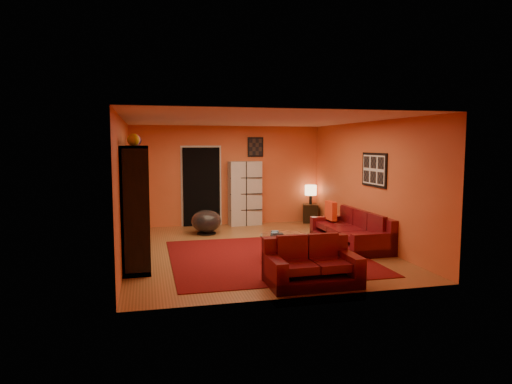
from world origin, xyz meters
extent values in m
plane|color=brown|center=(0.00, 0.00, 0.00)|extent=(6.00, 6.00, 0.00)
plane|color=white|center=(0.00, 0.00, 2.60)|extent=(6.00, 6.00, 0.00)
plane|color=#D5592E|center=(0.00, 3.00, 1.30)|extent=(6.00, 0.00, 6.00)
plane|color=#D5592E|center=(0.00, -3.00, 1.30)|extent=(6.00, 0.00, 6.00)
plane|color=#D5592E|center=(-2.50, 0.00, 1.30)|extent=(0.00, 6.00, 6.00)
plane|color=#D5592E|center=(2.50, 0.00, 1.30)|extent=(0.00, 6.00, 6.00)
cube|color=#51090B|center=(0.10, -0.70, 0.01)|extent=(3.60, 3.60, 0.01)
cube|color=black|center=(-0.70, 2.96, 1.02)|extent=(0.95, 0.10, 2.04)
cube|color=black|center=(2.48, -0.30, 1.60)|extent=(0.03, 1.00, 0.70)
cube|color=black|center=(0.75, 2.98, 2.05)|extent=(0.42, 0.03, 0.52)
cube|color=black|center=(-2.27, 0.00, 1.05)|extent=(0.45, 3.00, 2.10)
imported|color=black|center=(-2.23, 0.00, 1.00)|extent=(0.98, 0.13, 0.56)
cube|color=#510A11|center=(2.05, -0.13, 0.16)|extent=(0.95, 2.28, 0.32)
cube|color=#510A11|center=(2.42, -0.13, 0.42)|extent=(0.20, 2.27, 0.85)
cube|color=#510A11|center=(2.06, -1.18, 0.31)|extent=(0.93, 0.19, 0.62)
cube|color=#510A11|center=(2.04, 0.91, 0.31)|extent=(0.93, 0.19, 0.62)
cube|color=#510A11|center=(2.02, -0.77, 0.47)|extent=(0.71, 0.62, 0.12)
cube|color=#510A11|center=(2.01, -0.13, 0.47)|extent=(0.71, 0.62, 0.12)
cube|color=#510A11|center=(2.00, 0.50, 0.47)|extent=(0.71, 0.62, 0.12)
cube|color=#510A11|center=(0.32, -2.50, 0.16)|extent=(1.38, 0.84, 0.32)
cube|color=#510A11|center=(0.32, -2.18, 0.42)|extent=(1.38, 0.19, 0.85)
cube|color=#510A11|center=(0.92, -2.50, 0.31)|extent=(0.19, 0.83, 0.62)
cube|color=#510A11|center=(-0.28, -2.50, 0.31)|extent=(0.19, 0.83, 0.62)
cube|color=#510A11|center=(0.57, -2.54, 0.47)|extent=(0.49, 0.61, 0.12)
cube|color=#510A11|center=(0.07, -2.54, 0.47)|extent=(0.49, 0.61, 0.12)
cube|color=#F73E1B|center=(1.95, 0.67, 0.63)|extent=(0.12, 0.42, 0.42)
cylinder|color=silver|center=(0.36, -0.87, 0.44)|extent=(0.88, 0.88, 0.02)
cylinder|color=black|center=(0.62, -0.79, 0.22)|extent=(0.05, 0.05, 0.42)
cylinder|color=black|center=(0.16, -0.69, 0.22)|extent=(0.05, 0.05, 0.42)
cylinder|color=black|center=(0.31, -1.14, 0.22)|extent=(0.05, 0.05, 0.42)
cube|color=beige|center=(0.42, 2.80, 0.84)|extent=(0.86, 0.43, 1.68)
cylinder|color=black|center=(-0.73, 1.79, 0.02)|extent=(0.44, 0.44, 0.03)
cylinder|color=black|center=(-0.73, 1.79, 0.10)|extent=(0.06, 0.06, 0.15)
ellipsoid|color=#3F3738|center=(-0.73, 1.79, 0.31)|extent=(0.71, 0.71, 0.53)
cube|color=black|center=(2.23, 2.74, 0.25)|extent=(0.50, 0.50, 0.50)
cylinder|color=black|center=(2.23, 2.74, 0.63)|extent=(0.08, 0.08, 0.25)
cylinder|color=#FFD28C|center=(2.23, 2.74, 0.89)|extent=(0.31, 0.31, 0.27)
camera|label=1|loc=(-2.09, -8.84, 2.13)|focal=32.00mm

